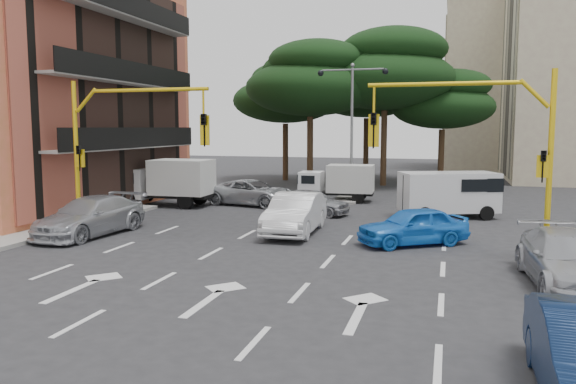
% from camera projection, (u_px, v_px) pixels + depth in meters
% --- Properties ---
extents(ground, '(120.00, 120.00, 0.00)m').
position_uv_depth(ground, '(268.00, 257.00, 18.24)').
color(ground, '#28282B').
rests_on(ground, ground).
extents(median_strip, '(1.40, 6.00, 0.15)m').
position_uv_depth(median_strip, '(351.00, 197.00, 33.51)').
color(median_strip, gray).
rests_on(median_strip, ground).
extents(apartment_beige_far, '(16.20, 12.15, 16.70)m').
position_uv_depth(apartment_beige_far, '(529.00, 85.00, 55.74)').
color(apartment_beige_far, '#BDA78D').
rests_on(apartment_beige_far, ground).
extents(pine_left_near, '(9.15, 9.15, 10.23)m').
position_uv_depth(pine_left_near, '(311.00, 79.00, 39.41)').
color(pine_left_near, '#382616').
rests_on(pine_left_near, ground).
extents(pine_center, '(9.98, 9.98, 11.16)m').
position_uv_depth(pine_center, '(386.00, 69.00, 39.87)').
color(pine_center, '#382616').
rests_on(pine_center, ground).
extents(pine_left_far, '(8.32, 8.32, 9.30)m').
position_uv_depth(pine_left_far, '(286.00, 93.00, 44.13)').
color(pine_left_far, '#382616').
rests_on(pine_left_far, ground).
extents(pine_right, '(7.49, 7.49, 8.37)m').
position_uv_depth(pine_right, '(444.00, 100.00, 40.92)').
color(pine_right, '#382616').
rests_on(pine_right, ground).
extents(pine_back, '(9.15, 9.15, 10.23)m').
position_uv_depth(pine_back, '(368.00, 85.00, 45.27)').
color(pine_back, '#382616').
rests_on(pine_back, ground).
extents(signal_mast_right, '(5.79, 0.37, 6.00)m').
position_uv_depth(signal_mast_right, '(490.00, 138.00, 17.83)').
color(signal_mast_right, yellow).
rests_on(signal_mast_right, ground).
extents(signal_mast_left, '(5.79, 0.37, 6.00)m').
position_uv_depth(signal_mast_left, '(115.00, 136.00, 21.57)').
color(signal_mast_left, yellow).
rests_on(signal_mast_left, ground).
extents(street_lamp_center, '(4.16, 0.36, 7.77)m').
position_uv_depth(street_lamp_center, '(352.00, 106.00, 32.90)').
color(street_lamp_center, slate).
rests_on(street_lamp_center, median_strip).
extents(car_white_hatch, '(1.86, 4.90, 1.60)m').
position_uv_depth(car_white_hatch, '(295.00, 213.00, 22.32)').
color(car_white_hatch, silver).
rests_on(car_white_hatch, ground).
extents(car_blue_compact, '(4.24, 3.56, 1.37)m').
position_uv_depth(car_blue_compact, '(413.00, 226.00, 20.15)').
color(car_blue_compact, blue).
rests_on(car_blue_compact, ground).
extents(car_silver_wagon, '(2.55, 5.32, 1.50)m').
position_uv_depth(car_silver_wagon, '(90.00, 216.00, 21.95)').
color(car_silver_wagon, '#A7A9AF').
rests_on(car_silver_wagon, ground).
extents(car_silver_cross_a, '(5.27, 3.16, 1.37)m').
position_uv_depth(car_silver_cross_a, '(252.00, 193.00, 30.42)').
color(car_silver_cross_a, '#ACAFB4').
rests_on(car_silver_cross_a, ground).
extents(car_silver_cross_b, '(3.94, 2.25, 1.26)m').
position_uv_depth(car_silver_cross_b, '(312.00, 202.00, 27.12)').
color(car_silver_cross_b, '#9D9EA4').
rests_on(car_silver_cross_b, ground).
extents(car_silver_parked, '(2.41, 5.17, 1.46)m').
position_uv_depth(car_silver_parked, '(569.00, 260.00, 14.80)').
color(car_silver_parked, '#ABADB4').
rests_on(car_silver_parked, ground).
extents(van_white, '(4.77, 3.45, 2.17)m').
position_uv_depth(van_white, '(448.00, 195.00, 26.14)').
color(van_white, silver).
rests_on(van_white, ground).
extents(box_truck_a, '(5.13, 2.23, 2.51)m').
position_uv_depth(box_truck_a, '(166.00, 183.00, 30.12)').
color(box_truck_a, silver).
rests_on(box_truck_a, ground).
extents(box_truck_b, '(4.36, 2.02, 2.10)m').
position_uv_depth(box_truck_b, '(337.00, 183.00, 31.97)').
color(box_truck_b, white).
rests_on(box_truck_b, ground).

